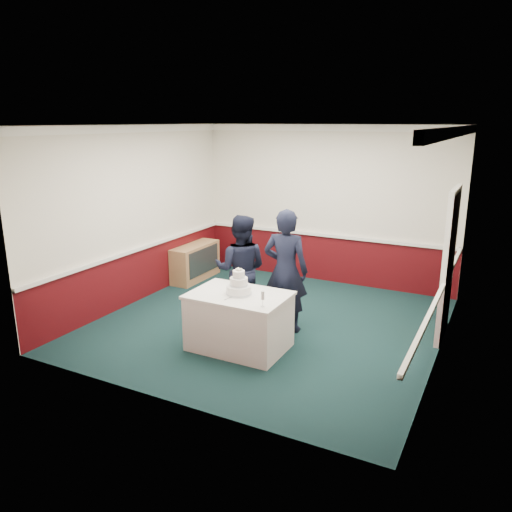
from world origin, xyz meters
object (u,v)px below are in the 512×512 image
at_px(wedding_cake, 239,286).
at_px(cake_table, 239,321).
at_px(person_man, 241,269).
at_px(person_woman, 286,271).
at_px(champagne_flute, 263,296).
at_px(cake_knife, 230,298).
at_px(sideboard, 195,262).

bearing_deg(wedding_cake, cake_table, -90.00).
distance_m(person_man, person_woman, 0.75).
bearing_deg(person_woman, champagne_flute, 92.34).
height_order(champagne_flute, person_woman, person_woman).
distance_m(cake_table, cake_knife, 0.44).
bearing_deg(person_man, wedding_cake, 100.95).
height_order(sideboard, cake_knife, cake_knife).
bearing_deg(wedding_cake, person_man, 117.43).
relative_size(cake_knife, person_woman, 0.12).
distance_m(wedding_cake, person_woman, 0.93).
xyz_separation_m(sideboard, wedding_cake, (2.29, -2.33, 0.55)).
distance_m(sideboard, person_woman, 3.03).
bearing_deg(cake_knife, champagne_flute, 3.79).
relative_size(sideboard, person_woman, 0.65).
relative_size(cake_knife, person_man, 0.13).
bearing_deg(person_woman, wedding_cake, 63.60).
bearing_deg(person_woman, cake_table, 63.60).
distance_m(sideboard, wedding_cake, 3.31).
distance_m(cake_table, champagne_flute, 0.78).
height_order(cake_knife, person_man, person_man).
bearing_deg(person_man, cake_table, 100.95).
bearing_deg(cake_knife, cake_table, 93.84).
bearing_deg(sideboard, person_man, -38.69).
bearing_deg(person_woman, sideboard, -36.78).
xyz_separation_m(wedding_cake, person_woman, (0.30, 0.88, 0.02)).
bearing_deg(champagne_flute, cake_knife, 171.42).
bearing_deg(champagne_flute, person_woman, 99.80).
height_order(cake_table, cake_knife, cake_knife).
relative_size(cake_table, champagne_flute, 6.44).
relative_size(sideboard, cake_table, 0.91).
height_order(sideboard, person_man, person_man).
height_order(sideboard, wedding_cake, wedding_cake).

